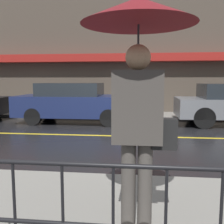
% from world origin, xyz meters
% --- Properties ---
extents(ground_plane, '(80.00, 80.00, 0.00)m').
position_xyz_m(ground_plane, '(0.00, 0.00, 0.00)').
color(ground_plane, black).
extents(sidewalk_near, '(28.00, 2.40, 0.10)m').
position_xyz_m(sidewalk_near, '(0.00, -4.51, 0.05)').
color(sidewalk_near, gray).
rests_on(sidewalk_near, ground_plane).
extents(sidewalk_far, '(28.00, 1.81, 0.10)m').
position_xyz_m(sidewalk_far, '(0.00, 4.21, 0.05)').
color(sidewalk_far, gray).
rests_on(sidewalk_far, ground_plane).
extents(lane_marking, '(25.20, 0.12, 0.01)m').
position_xyz_m(lane_marking, '(0.00, 0.00, 0.00)').
color(lane_marking, gold).
rests_on(lane_marking, ground_plane).
extents(building_storefront, '(28.00, 0.85, 5.72)m').
position_xyz_m(building_storefront, '(0.00, 5.24, 2.84)').
color(building_storefront, '#4C4238').
rests_on(building_storefront, ground_plane).
extents(railing_foreground, '(12.00, 0.04, 0.88)m').
position_xyz_m(railing_foreground, '(-0.00, -5.46, 0.66)').
color(railing_foreground, black).
rests_on(railing_foreground, sidewalk_near).
extents(pedestrian, '(1.09, 1.09, 2.25)m').
position_xyz_m(pedestrian, '(0.55, -4.77, 1.85)').
color(pedestrian, '#4C4742').
rests_on(pedestrian, sidewalk_near).
extents(car_navy, '(4.34, 1.79, 1.48)m').
position_xyz_m(car_navy, '(-1.91, 2.27, 0.75)').
color(car_navy, '#19234C').
rests_on(car_navy, ground_plane).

